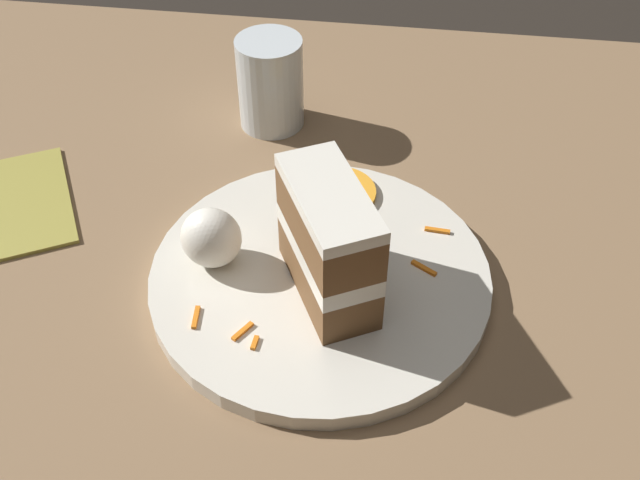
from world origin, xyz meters
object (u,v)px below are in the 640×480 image
object	(u,v)px
plate	(320,278)
cake_slice	(329,242)
cream_dollop	(211,238)
orange_garnish	(338,192)
drinking_glass	(271,89)

from	to	relation	value
plate	cake_slice	distance (m)	0.07
cream_dollop	cake_slice	bearing A→B (deg)	170.11
orange_garnish	drinking_glass	size ratio (longest dim) A/B	0.73
cake_slice	cream_dollop	size ratio (longest dim) A/B	2.26
cake_slice	orange_garnish	world-z (taller)	cake_slice
plate	cake_slice	world-z (taller)	cake_slice
drinking_glass	cream_dollop	bearing A→B (deg)	88.09
plate	drinking_glass	bearing A→B (deg)	-69.93
cream_dollop	orange_garnish	size ratio (longest dim) A/B	0.76
orange_garnish	drinking_glass	bearing A→B (deg)	-56.07
cream_dollop	orange_garnish	distance (m)	0.14
plate	drinking_glass	xyz separation A→B (m)	(0.09, -0.24, 0.04)
orange_garnish	drinking_glass	world-z (taller)	drinking_glass
cream_dollop	drinking_glass	xyz separation A→B (m)	(-0.01, -0.24, -0.00)
cake_slice	orange_garnish	distance (m)	0.13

